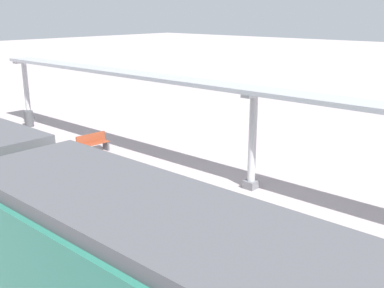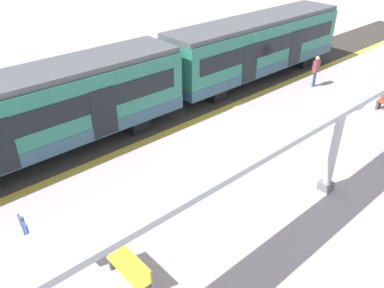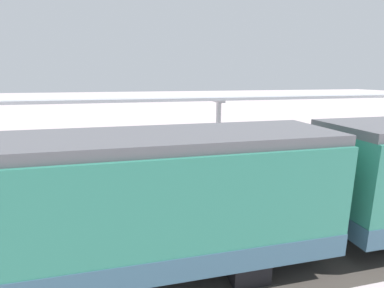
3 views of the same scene
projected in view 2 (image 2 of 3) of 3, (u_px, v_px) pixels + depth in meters
The scene contains 10 objects.
ground_plane at pixel (256, 150), 15.92m from camera, with size 176.00×176.00×0.00m, color #B3A3A5.
tactile_edge_strip at pixel (198, 120), 18.22m from camera, with size 0.41×38.61×0.01m, color gold.
trackbed at pixel (174, 107), 19.37m from camera, with size 3.20×50.61×0.01m, color #38332D.
train_near_carriage at pixel (40, 114), 14.71m from camera, with size 2.65×12.10×3.48m.
train_far_carriage at pixel (256, 47), 21.89m from camera, with size 2.65×12.10×3.48m.
canopy_pillar_second at pixel (335, 147), 12.76m from camera, with size 1.10×0.44×3.49m.
canopy_beam at pixel (351, 94), 12.00m from camera, with size 1.20×31.12×0.16m, color #A8AAB2.
bench_mid_platform at pixel (131, 268), 10.11m from camera, with size 1.50×0.45×0.86m.
platform_info_sign at pixel (29, 244), 9.64m from camera, with size 0.56×0.10×2.20m.
passenger_waiting_near_edge at pixel (316, 68), 21.16m from camera, with size 0.30×0.53×1.75m.
Camera 2 is at (8.33, -10.93, 8.48)m, focal length 35.93 mm.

